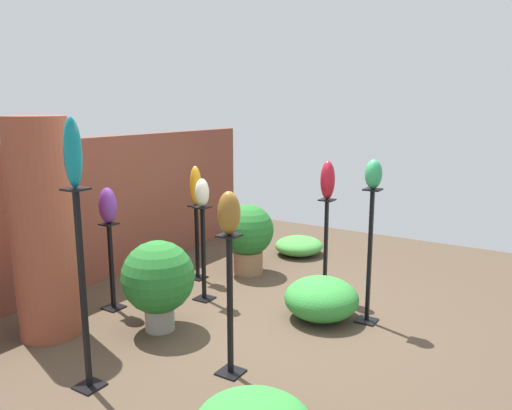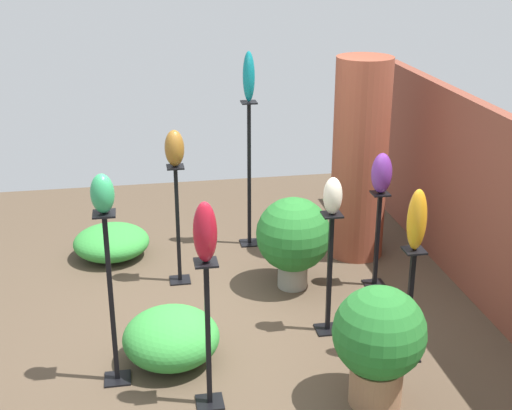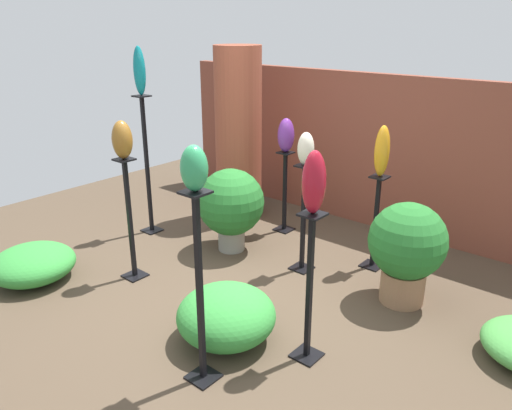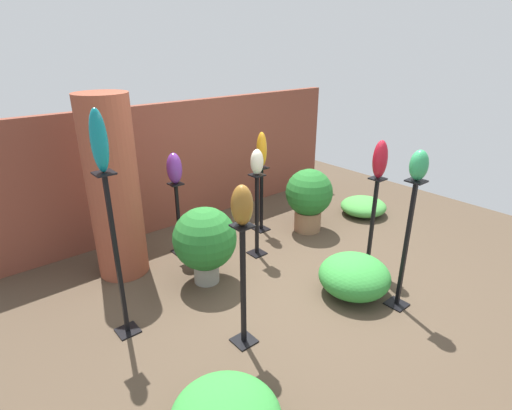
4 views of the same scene
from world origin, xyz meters
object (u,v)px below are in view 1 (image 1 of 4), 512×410
Objects in this scene: potted_plant_mid_left at (248,234)px; pedestal_jade at (369,262)px; pedestal_teal at (83,299)px; pedestal_amber at (197,246)px; art_vase_amber at (196,186)px; pedestal_violet at (112,270)px; pedestal_ruby at (326,252)px; brick_pillar at (43,229)px; pedestal_bronze at (230,312)px; art_vase_ruby at (328,180)px; art_vase_bronze at (229,213)px; art_vase_ivory at (202,193)px; art_vase_violet at (108,205)px; art_vase_jade at (373,174)px; pedestal_ivory at (203,258)px; art_vase_teal at (73,153)px; potted_plant_walkway_edge at (158,279)px.

pedestal_jade is at bearing -108.14° from potted_plant_mid_left.
pedestal_teal is 2.60m from pedestal_amber.
pedestal_teal is 3.25× the size of art_vase_amber.
pedestal_ruby reaches higher than pedestal_violet.
brick_pillar reaches higher than pedestal_bronze.
pedestal_amber is 1.66m from pedestal_ruby.
art_vase_ruby is at bearing 0.00° from pedestal_ruby.
pedestal_teal is 4.61× the size of art_vase_bronze.
art_vase_bronze reaches higher than art_vase_amber.
art_vase_ivory is at bearing -135.19° from pedestal_amber.
art_vase_ivory is at bearing -42.51° from art_vase_violet.
art_vase_jade is (1.16, -2.45, 0.38)m from art_vase_violet.
art_vase_ivory reaches higher than pedestal_ivory.
art_vase_teal is at bearing 164.69° from pedestal_ruby.
pedestal_ivory is at bearing -97.13° from art_vase_ivory.
art_vase_violet is at bearing 77.36° from pedestal_bronze.
potted_plant_walkway_edge is at bearing -174.23° from potted_plant_mid_left.
art_vase_amber is 2.38m from art_vase_bronze.
art_vase_teal is 1.49× the size of art_vase_bronze.
pedestal_teal is 1.15× the size of pedestal_jade.
pedestal_amber is 1.50m from potted_plant_walkway_edge.
art_vase_violet is 1.96m from potted_plant_mid_left.
brick_pillar is at bearing 127.44° from pedestal_jade.
art_vase_ruby is at bearing -53.12° from art_vase_ivory.
art_vase_jade reaches higher than pedestal_ruby.
pedestal_amber is 1.00× the size of pedestal_violet.
brick_pillar reaches higher than pedestal_ivory.
pedestal_jade is at bearing -121.96° from pedestal_ruby.
pedestal_violet is at bearing 131.31° from pedestal_ruby.
pedestal_teal reaches higher than art_vase_ruby.
pedestal_bronze is 0.82m from art_vase_bronze.
pedestal_violet is 2.92m from art_vase_jade.
art_vase_ivory reaches higher than pedestal_bronze.
potted_plant_mid_left is at bearing 29.93° from pedestal_bronze.
art_vase_teal is 0.56× the size of potted_plant_mid_left.
art_vase_amber is 1.66m from art_vase_ruby.
pedestal_amber is at bearing 101.31° from pedestal_ruby.
potted_plant_walkway_edge is at bearing 13.00° from art_vase_teal.
pedestal_violet is 3.09× the size of art_vase_ivory.
art_vase_amber is (1.66, 1.69, 0.66)m from pedestal_bronze.
pedestal_amber is 0.72m from pedestal_ivory.
pedestal_teal is at bearing -138.73° from pedestal_violet.
potted_plant_walkway_edge is at bearing 74.33° from art_vase_bronze.
art_vase_ivory reaches higher than art_vase_violet.
art_vase_violet reaches higher than pedestal_violet.
art_vase_violet is at bearing 131.31° from pedestal_ruby.
pedestal_teal is 2.92m from art_vase_ruby.
art_vase_bronze is (-1.15, -1.18, 0.87)m from pedestal_ivory.
pedestal_jade is at bearing -31.23° from pedestal_teal.
art_vase_jade is 0.93× the size of art_vase_ivory.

